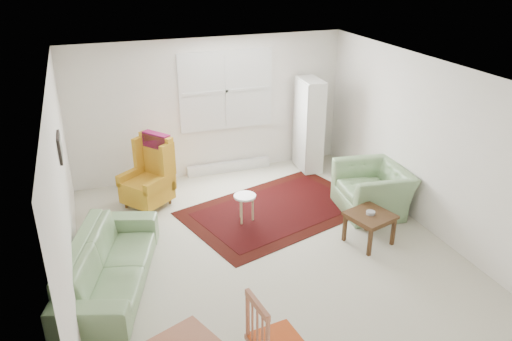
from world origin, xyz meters
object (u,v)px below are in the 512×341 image
object	(u,v)px
desk_chair	(277,341)
wingback_chair	(145,173)
coffee_table	(369,228)
armchair	(373,185)
sofa	(108,255)
cabinet	(309,125)
stool	(245,208)

from	to	relation	value
desk_chair	wingback_chair	bearing A→B (deg)	1.75
coffee_table	armchair	bearing A→B (deg)	56.20
sofa	wingback_chair	bearing A→B (deg)	-2.68
armchair	cabinet	size ratio (longest dim) A/B	0.65
cabinet	desk_chair	distance (m)	5.30
coffee_table	desk_chair	size ratio (longest dim) A/B	0.54
wingback_chair	cabinet	world-z (taller)	cabinet
sofa	armchair	xyz separation A→B (m)	(4.12, 0.63, -0.00)
armchair	stool	xyz separation A→B (m)	(-2.03, 0.33, -0.21)
sofa	armchair	size ratio (longest dim) A/B	1.95
armchair	stool	distance (m)	2.07
armchair	cabinet	world-z (taller)	cabinet
cabinet	coffee_table	bearing A→B (deg)	-93.74
coffee_table	stool	size ratio (longest dim) A/B	1.26
coffee_table	cabinet	size ratio (longest dim) A/B	0.33
armchair	coffee_table	world-z (taller)	armchair
coffee_table	sofa	bearing A→B (deg)	176.56
desk_chair	armchair	bearing A→B (deg)	-51.52
wingback_chair	desk_chair	size ratio (longest dim) A/B	1.10
sofa	coffee_table	bearing A→B (deg)	-75.52
wingback_chair	desk_chair	world-z (taller)	wingback_chair
coffee_table	cabinet	xyz separation A→B (m)	(0.32, 2.73, 0.63)
sofa	armchair	world-z (taller)	sofa
armchair	stool	world-z (taller)	armchair
sofa	cabinet	bearing A→B (deg)	-39.03
sofa	cabinet	world-z (taller)	cabinet
armchair	cabinet	distance (m)	1.95
stool	desk_chair	distance (m)	3.20
armchair	wingback_chair	world-z (taller)	wingback_chair
sofa	stool	world-z (taller)	sofa
sofa	desk_chair	size ratio (longest dim) A/B	2.08
sofa	stool	bearing A→B (deg)	-47.33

